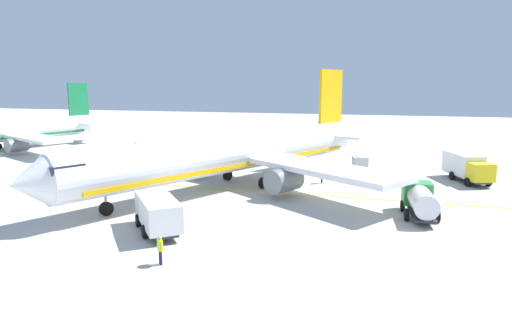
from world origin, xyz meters
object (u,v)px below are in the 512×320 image
(service_truck_fuel, at_px, (467,166))
(crew_marshaller, at_px, (419,187))
(service_truck_catering, at_px, (158,212))
(airliner_foreground, at_px, (238,153))
(crew_loader_right, at_px, (160,248))
(service_truck_baggage, at_px, (420,200))
(cargo_container_near, at_px, (360,165))
(crew_loader_left, at_px, (322,173))

(service_truck_fuel, bearing_deg, crew_marshaller, 147.24)
(service_truck_fuel, height_order, service_truck_catering, service_truck_fuel)
(service_truck_fuel, xyz_separation_m, crew_marshaller, (-8.37, 5.39, -0.59))
(airliner_foreground, relative_size, crew_loader_right, 22.32)
(service_truck_baggage, bearing_deg, crew_loader_right, 131.81)
(airliner_foreground, xyz_separation_m, cargo_container_near, (9.89, -11.62, -2.45))
(service_truck_baggage, relative_size, service_truck_catering, 0.95)
(service_truck_baggage, relative_size, crew_loader_right, 3.33)
(service_truck_baggage, xyz_separation_m, crew_loader_right, (-13.50, 15.09, -0.39))
(airliner_foreground, height_order, crew_loader_left, airliner_foreground)
(crew_marshaller, relative_size, crew_loader_left, 0.96)
(service_truck_catering, bearing_deg, airliner_foreground, -4.33)
(airliner_foreground, height_order, cargo_container_near, airliner_foreground)
(service_truck_catering, bearing_deg, crew_loader_right, -150.88)
(service_truck_fuel, bearing_deg, service_truck_catering, 134.22)
(crew_loader_right, bearing_deg, crew_loader_left, -15.24)
(airliner_foreground, height_order, service_truck_baggage, airliner_foreground)
(crew_marshaller, bearing_deg, crew_loader_right, 141.91)
(airliner_foreground, height_order, crew_marshaller, airliner_foreground)
(airliner_foreground, distance_m, service_truck_fuel, 24.21)
(cargo_container_near, bearing_deg, service_truck_fuel, -98.10)
(cargo_container_near, bearing_deg, airliner_foreground, 130.40)
(crew_loader_left, bearing_deg, cargo_container_near, -28.58)
(service_truck_baggage, height_order, crew_loader_left, service_truck_baggage)
(airliner_foreground, xyz_separation_m, service_truck_fuel, (8.31, -22.67, -1.80))
(service_truck_catering, distance_m, crew_loader_right, 5.84)
(cargo_container_near, xyz_separation_m, crew_loader_right, (-29.81, 9.91, 0.07))
(service_truck_catering, distance_m, crew_marshaller, 23.61)
(crew_loader_left, relative_size, crew_loader_right, 1.03)
(service_truck_catering, xyz_separation_m, crew_loader_right, (-5.09, -2.83, -0.42))
(cargo_container_near, bearing_deg, crew_loader_left, 151.42)
(service_truck_baggage, distance_m, cargo_container_near, 17.13)
(crew_marshaller, bearing_deg, service_truck_fuel, -32.76)
(service_truck_baggage, bearing_deg, crew_marshaller, -4.36)
(airliner_foreground, distance_m, service_truck_catering, 15.01)
(service_truck_catering, relative_size, crew_loader_right, 3.50)
(service_truck_baggage, bearing_deg, cargo_container_near, 17.61)
(service_truck_catering, relative_size, crew_loader_left, 3.39)
(crew_loader_left, bearing_deg, service_truck_catering, 153.22)
(airliner_foreground, bearing_deg, service_truck_catering, 175.67)
(service_truck_baggage, distance_m, service_truck_catering, 19.79)
(service_truck_fuel, distance_m, crew_marshaller, 9.97)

